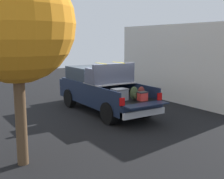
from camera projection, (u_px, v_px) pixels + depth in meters
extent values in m
plane|color=black|center=(105.00, 112.00, 13.20)|extent=(40.00, 40.00, 0.00)
cube|color=#162138|center=(105.00, 98.00, 13.10)|extent=(5.50, 1.92, 0.44)
cube|color=black|center=(120.00, 97.00, 12.06)|extent=(2.80, 1.80, 0.04)
cube|color=#162138|center=(100.00, 94.00, 11.53)|extent=(2.80, 0.06, 0.50)
cube|color=#162138|center=(138.00, 89.00, 12.52)|extent=(2.80, 0.06, 0.50)
cube|color=#162138|center=(103.00, 87.00, 13.16)|extent=(0.06, 1.80, 0.50)
cube|color=#162138|center=(146.00, 105.00, 10.68)|extent=(0.55, 1.80, 0.04)
cube|color=#B2B2B7|center=(110.00, 83.00, 12.62)|extent=(1.25, 1.92, 0.04)
cube|color=#162138|center=(90.00, 84.00, 14.13)|extent=(2.30, 1.92, 0.50)
cube|color=#2D3842|center=(91.00, 73.00, 13.96)|extent=(1.94, 1.76, 0.59)
cube|color=#162138|center=(77.00, 82.00, 15.26)|extent=(0.40, 1.82, 0.38)
cube|color=#B2B2B7|center=(143.00, 113.00, 10.86)|extent=(0.24, 1.92, 0.24)
cube|color=red|center=(122.00, 102.00, 10.39)|extent=(0.06, 0.20, 0.28)
cube|color=red|center=(160.00, 97.00, 11.33)|extent=(0.06, 0.20, 0.28)
cylinder|color=black|center=(70.00, 98.00, 14.11)|extent=(0.86, 0.30, 0.86)
cylinder|color=black|center=(101.00, 94.00, 15.05)|extent=(0.86, 0.30, 0.86)
cylinder|color=black|center=(109.00, 113.00, 11.21)|extent=(0.86, 0.30, 0.86)
cylinder|color=black|center=(145.00, 107.00, 12.15)|extent=(0.86, 0.30, 0.86)
cube|color=slate|center=(120.00, 95.00, 11.32)|extent=(0.40, 0.55, 0.40)
cube|color=#505359|center=(120.00, 89.00, 11.28)|extent=(0.44, 0.59, 0.05)
ellipsoid|color=#384728|center=(134.00, 93.00, 11.40)|extent=(0.20, 0.37, 0.52)
ellipsoid|color=#384728|center=(136.00, 96.00, 11.32)|extent=(0.09, 0.26, 0.23)
ellipsoid|color=maroon|center=(141.00, 93.00, 11.59)|extent=(0.20, 0.32, 0.49)
ellipsoid|color=maroon|center=(143.00, 95.00, 11.51)|extent=(0.09, 0.22, 0.21)
cube|color=red|center=(142.00, 97.00, 11.28)|extent=(0.26, 0.34, 0.30)
cube|color=#262628|center=(143.00, 92.00, 11.25)|extent=(0.28, 0.36, 0.04)
cube|color=#4C5166|center=(110.00, 77.00, 12.58)|extent=(0.83, 2.01, 0.42)
cube|color=#4C5166|center=(114.00, 69.00, 12.23)|extent=(0.16, 2.01, 0.40)
cube|color=#4C5166|center=(91.00, 71.00, 12.08)|extent=(0.59, 0.20, 0.22)
cube|color=#4C5166|center=(126.00, 69.00, 13.05)|extent=(0.59, 0.20, 0.22)
cube|color=yellow|center=(101.00, 63.00, 12.24)|extent=(0.93, 0.03, 0.02)
cube|color=yellow|center=(119.00, 62.00, 12.72)|extent=(0.93, 0.03, 0.02)
cube|color=silver|center=(172.00, 63.00, 15.22)|extent=(8.11, 0.36, 3.96)
cylinder|color=brown|center=(21.00, 113.00, 7.46)|extent=(0.28, 0.28, 2.71)
sphere|color=orange|center=(16.00, 24.00, 7.08)|extent=(2.90, 2.90, 2.90)
cylinder|color=#3F4C66|center=(113.00, 84.00, 18.43)|extent=(0.56, 0.56, 0.90)
cylinder|color=#3F4C66|center=(113.00, 76.00, 18.35)|extent=(0.60, 0.60, 0.08)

